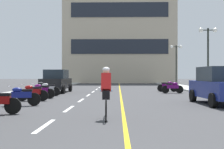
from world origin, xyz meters
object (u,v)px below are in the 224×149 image
parked_car_near (219,85)px  parked_car_mid (56,81)px  motorcycle_8 (173,87)px  cyclist_rider (106,92)px  motorcycle_4 (21,96)px  motorcycle_6 (41,91)px  motorcycle_9 (168,86)px  street_lamp_mid (208,45)px  street_lamp_far (176,56)px  motorcycle_7 (48,89)px  motorcycle_5 (32,92)px

parked_car_near → parked_car_mid: 13.23m
motorcycle_8 → cyclist_rider: size_ratio=0.96×
motorcycle_8 → motorcycle_4: bearing=-133.5°
motorcycle_6 → cyclist_rider: bearing=-61.8°
parked_car_mid → motorcycle_9: size_ratio=2.49×
street_lamp_mid → motorcycle_9: street_lamp_mid is taller
street_lamp_mid → street_lamp_far: bearing=90.0°
street_lamp_far → parked_car_mid: street_lamp_far is taller
parked_car_near → motorcycle_7: bearing=151.1°
motorcycle_4 → motorcycle_6: 4.18m
parked_car_mid → motorcycle_6: bearing=-87.2°
street_lamp_mid → cyclist_rider: 15.52m
motorcycle_5 → cyclist_rider: (4.25, -6.21, 0.41)m
motorcycle_5 → motorcycle_9: 12.37m
motorcycle_7 → parked_car_near: bearing=-28.9°
motorcycle_5 → motorcycle_7: size_ratio=1.01×
street_lamp_mid → cyclist_rider: bearing=-119.1°
street_lamp_mid → street_lamp_far: (0.00, 12.28, -0.07)m
street_lamp_mid → cyclist_rider: street_lamp_mid is taller
motorcycle_7 → motorcycle_9: size_ratio=0.99×
street_lamp_far → motorcycle_5: bearing=-121.1°
parked_car_near → motorcycle_9: (-0.74, 10.19, -0.44)m
motorcycle_5 → motorcycle_9: (8.79, 8.70, 0.00)m
motorcycle_4 → motorcycle_5: bearing=95.2°
street_lamp_mid → street_lamp_far: size_ratio=1.02×
motorcycle_5 → motorcycle_7: 3.83m
motorcycle_4 → motorcycle_7: same height
parked_car_near → motorcycle_8: size_ratio=2.52×
street_lamp_far → parked_car_near: 21.18m
street_lamp_mid → motorcycle_5: (-11.67, -7.12, -3.30)m
parked_car_mid → motorcycle_4: 9.86m
street_lamp_mid → motorcycle_8: street_lamp_mid is taller
motorcycle_4 → motorcycle_8: size_ratio=0.99×
motorcycle_5 → motorcycle_6: same height
motorcycle_9 → motorcycle_7: bearing=-151.2°
street_lamp_far → motorcycle_9: 11.53m
street_lamp_mid → parked_car_near: bearing=-103.9°
street_lamp_mid → motorcycle_4: size_ratio=2.95×
street_lamp_far → motorcycle_7: bearing=-127.1°
parked_car_near → motorcycle_6: bearing=161.4°
parked_car_near → motorcycle_8: (-0.72, 8.07, -0.44)m
street_lamp_far → motorcycle_5: (-11.68, -19.39, -3.23)m
parked_car_mid → street_lamp_far: bearing=45.1°
parked_car_near → cyclist_rider: parked_car_near is taller
street_lamp_mid → parked_car_mid: 12.28m
street_lamp_far → motorcycle_7: 19.77m
street_lamp_mid → parked_car_near: 9.32m
parked_car_mid → motorcycle_8: parked_car_mid is taller
motorcycle_5 → motorcycle_7: bearing=91.3°
motorcycle_8 → cyclist_rider: bearing=-109.6°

